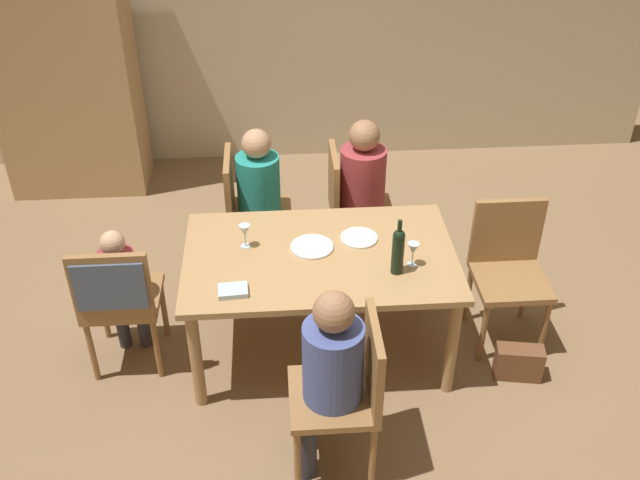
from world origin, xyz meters
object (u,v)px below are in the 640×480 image
object	(u,v)px
chair_left_end	(116,294)
dinner_plate_guest_left	(359,238)
chair_far_left	(247,206)
chair_right_end	(508,263)
chair_near	(350,386)
person_woman_host	(328,370)
wine_bottle_tall_green	(398,250)
dining_table	(320,266)
person_man_bearded	(366,185)
wine_glass_near_left	(245,231)
dinner_plate_host	(312,247)
chair_far_right	(350,202)
wine_glass_centre	(413,250)
handbag	(519,362)
person_man_guest	(263,192)
armoire_cabinet	(62,62)
person_child_small	(121,283)

from	to	relation	value
chair_left_end	dinner_plate_guest_left	xyz separation A→B (m)	(1.42, 0.26, 0.14)
chair_far_left	chair_right_end	size ratio (longest dim) A/B	1.00
chair_near	dinner_plate_guest_left	xyz separation A→B (m)	(0.16, 1.02, 0.20)
dinner_plate_guest_left	chair_far_left	bearing A→B (deg)	133.24
person_woman_host	wine_bottle_tall_green	size ratio (longest dim) A/B	3.27
dining_table	person_man_bearded	bearing A→B (deg)	66.28
person_woman_host	dinner_plate_guest_left	bearing A→B (deg)	-14.99
chair_near	person_man_bearded	xyz separation A→B (m)	(0.30, 1.75, 0.13)
chair_right_end	wine_glass_near_left	distance (m)	1.64
chair_far_left	dinner_plate_host	world-z (taller)	chair_far_left
chair_near	wine_glass_near_left	distance (m)	1.16
chair_far_right	person_man_bearded	distance (m)	0.17
chair_far_left	person_man_bearded	size ratio (longest dim) A/B	0.80
dining_table	person_man_bearded	world-z (taller)	person_man_bearded
chair_near	wine_glass_centre	bearing A→B (deg)	-30.42
handbag	wine_bottle_tall_green	bearing A→B (deg)	168.91
dining_table	chair_far_left	size ratio (longest dim) A/B	1.73
chair_far_right	chair_far_left	distance (m)	0.72
dinner_plate_guest_left	person_woman_host	bearing A→B (deg)	-104.99
person_man_guest	wine_glass_centre	bearing A→B (deg)	39.85
chair_far_right	dinner_plate_guest_left	size ratio (longest dim) A/B	4.10
dinner_plate_host	chair_near	bearing A→B (deg)	-82.15
chair_right_end	armoire_cabinet	bearing A→B (deg)	-35.07
person_child_small	wine_glass_centre	world-z (taller)	person_child_small
armoire_cabinet	chair_far_right	bearing A→B (deg)	-32.29
dining_table	chair_far_right	distance (m)	0.92
armoire_cabinet	chair_left_end	xyz separation A→B (m)	(0.72, -2.37, -0.50)
chair_left_end	wine_bottle_tall_green	distance (m)	1.62
person_child_small	handbag	size ratio (longest dim) A/B	3.34
wine_bottle_tall_green	chair_left_end	bearing A→B (deg)	177.22
chair_far_right	wine_glass_centre	size ratio (longest dim) A/B	6.17
chair_far_left	person_woman_host	world-z (taller)	person_woman_host
chair_right_end	wine_glass_near_left	world-z (taller)	chair_right_end
chair_near	chair_right_end	size ratio (longest dim) A/B	1.00
person_man_bearded	person_man_guest	size ratio (longest dim) A/B	1.04
chair_right_end	person_child_small	distance (m)	2.35
person_woman_host	person_man_guest	distance (m)	1.78
chair_far_left	dinner_plate_guest_left	distance (m)	1.03
dining_table	person_woman_host	distance (m)	0.88
chair_near	wine_glass_near_left	xyz separation A→B (m)	(-0.52, 0.99, 0.30)
person_child_small	wine_bottle_tall_green	size ratio (longest dim) A/B	2.72
person_child_small	chair_far_right	bearing A→B (deg)	30.45
chair_far_left	wine_bottle_tall_green	size ratio (longest dim) A/B	2.68
wine_bottle_tall_green	chair_far_left	bearing A→B (deg)	128.76
person_woman_host	dinner_plate_host	distance (m)	0.95
chair_right_end	dinner_plate_host	distance (m)	1.24
armoire_cabinet	person_man_guest	bearing A→B (deg)	-41.22
person_woman_host	person_man_guest	xyz separation A→B (m)	(-0.31, 1.75, -0.01)
chair_near	person_woman_host	world-z (taller)	person_woman_host
person_woman_host	person_child_small	bearing A→B (deg)	52.00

